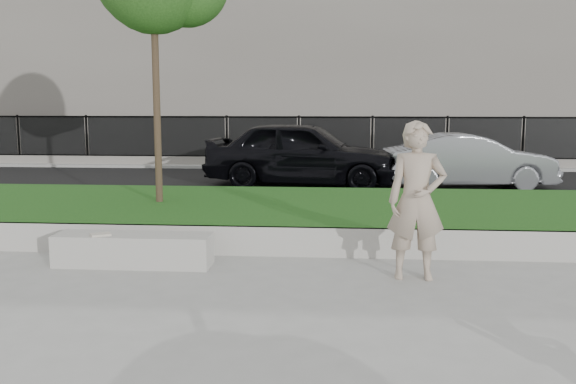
# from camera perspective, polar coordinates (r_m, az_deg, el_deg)

# --- Properties ---
(ground) EXTENTS (90.00, 90.00, 0.00)m
(ground) POSITION_cam_1_polar(r_m,az_deg,el_deg) (7.65, -0.41, -7.61)
(ground) COLOR gray
(ground) RESTS_ON ground
(grass_bank) EXTENTS (34.00, 4.00, 0.40)m
(grass_bank) POSITION_cam_1_polar(r_m,az_deg,el_deg) (10.53, 1.04, -2.12)
(grass_bank) COLOR #0D350D
(grass_bank) RESTS_ON ground
(grass_kerb) EXTENTS (34.00, 0.08, 0.40)m
(grass_kerb) POSITION_cam_1_polar(r_m,az_deg,el_deg) (8.61, 0.21, -4.45)
(grass_kerb) COLOR #A8A69D
(grass_kerb) RESTS_ON ground
(street) EXTENTS (34.00, 7.00, 0.04)m
(street) POSITION_cam_1_polar(r_m,az_deg,el_deg) (15.98, 2.30, 0.77)
(street) COLOR black
(street) RESTS_ON ground
(far_pavement) EXTENTS (34.00, 3.00, 0.12)m
(far_pavement) POSITION_cam_1_polar(r_m,az_deg,el_deg) (20.45, 2.83, 2.51)
(far_pavement) COLOR gray
(far_pavement) RESTS_ON ground
(iron_fence) EXTENTS (32.00, 0.30, 1.50)m
(iron_fence) POSITION_cam_1_polar(r_m,az_deg,el_deg) (19.41, 2.74, 3.63)
(iron_fence) COLOR slate
(iron_fence) RESTS_ON far_pavement
(building_facade) EXTENTS (34.00, 10.00, 10.00)m
(building_facade) POSITION_cam_1_polar(r_m,az_deg,el_deg) (27.50, 3.40, 14.27)
(building_facade) COLOR slate
(building_facade) RESTS_ON ground
(stone_bench) EXTENTS (1.98, 0.49, 0.40)m
(stone_bench) POSITION_cam_1_polar(r_m,az_deg,el_deg) (8.38, -13.58, -5.03)
(stone_bench) COLOR #A8A69D
(stone_bench) RESTS_ON ground
(man) EXTENTS (0.68, 0.45, 1.85)m
(man) POSITION_cam_1_polar(r_m,az_deg,el_deg) (7.58, 11.37, -0.77)
(man) COLOR tan
(man) RESTS_ON ground
(book) EXTENTS (0.29, 0.27, 0.03)m
(book) POSITION_cam_1_polar(r_m,az_deg,el_deg) (8.35, -16.33, -3.65)
(book) COLOR beige
(book) RESTS_ON stone_bench
(car_dark) EXTENTS (4.83, 2.48, 1.57)m
(car_dark) POSITION_cam_1_polar(r_m,az_deg,el_deg) (15.23, 1.36, 3.46)
(car_dark) COLOR black
(car_dark) RESTS_ON street
(car_silver) EXTENTS (4.00, 1.82, 1.27)m
(car_silver) POSITION_cam_1_polar(r_m,az_deg,el_deg) (15.43, 15.78, 2.65)
(car_silver) COLOR gray
(car_silver) RESTS_ON street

